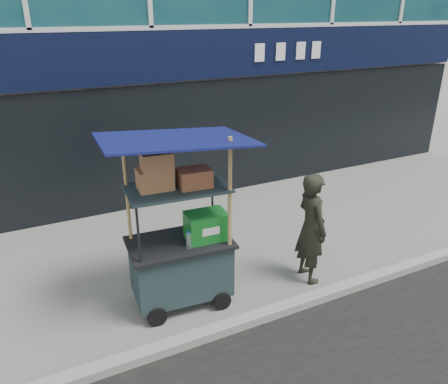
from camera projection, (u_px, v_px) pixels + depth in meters
ground at (256, 310)px, 5.82m from camera, size 80.00×80.00×0.00m
curb at (264, 315)px, 5.63m from camera, size 80.00×0.18×0.12m
vendor_cart at (181, 247)px, 5.70m from camera, size 1.86×1.39×2.40m
vendor_man at (311, 228)px, 6.22m from camera, size 0.44×0.63×1.65m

